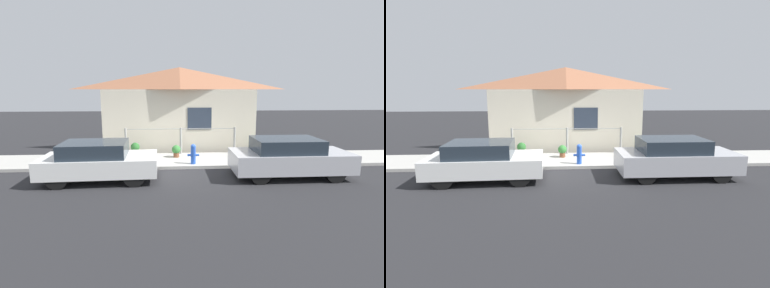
# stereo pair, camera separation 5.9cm
# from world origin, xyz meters

# --- Properties ---
(ground_plane) EXTENTS (60.00, 60.00, 0.00)m
(ground_plane) POSITION_xyz_m (0.00, 0.00, 0.00)
(ground_plane) COLOR #262628
(sidewalk) EXTENTS (24.00, 2.38, 0.12)m
(sidewalk) POSITION_xyz_m (0.00, 1.19, 0.06)
(sidewalk) COLOR #B2AFA8
(sidewalk) RESTS_ON ground_plane
(house) EXTENTS (7.46, 2.23, 3.97)m
(house) POSITION_xyz_m (0.00, 3.81, 3.20)
(house) COLOR beige
(house) RESTS_ON ground_plane
(fence) EXTENTS (4.90, 0.10, 1.16)m
(fence) POSITION_xyz_m (0.00, 2.23, 0.76)
(fence) COLOR #999993
(fence) RESTS_ON sidewalk
(car_left) EXTENTS (3.73, 1.90, 1.28)m
(car_left) POSITION_xyz_m (-2.77, -1.18, 0.66)
(car_left) COLOR white
(car_left) RESTS_ON ground_plane
(car_right) EXTENTS (3.93, 1.75, 1.33)m
(car_right) POSITION_xyz_m (3.55, -1.18, 0.68)
(car_right) COLOR #B7B7BC
(car_right) RESTS_ON ground_plane
(fire_hydrant) EXTENTS (0.45, 0.20, 0.77)m
(fire_hydrant) POSITION_xyz_m (0.41, 0.34, 0.52)
(fire_hydrant) COLOR blue
(fire_hydrant) RESTS_ON sidewalk
(potted_plant_near_hydrant) EXTENTS (0.37, 0.37, 0.52)m
(potted_plant_near_hydrant) POSITION_xyz_m (-0.22, 1.51, 0.41)
(potted_plant_near_hydrant) COLOR brown
(potted_plant_near_hydrant) RESTS_ON sidewalk
(potted_plant_by_fence) EXTENTS (0.39, 0.39, 0.54)m
(potted_plant_by_fence) POSITION_xyz_m (-1.99, 2.10, 0.40)
(potted_plant_by_fence) COLOR slate
(potted_plant_by_fence) RESTS_ON sidewalk
(potted_plant_corner) EXTENTS (0.49, 0.49, 0.58)m
(potted_plant_corner) POSITION_xyz_m (3.40, 1.90, 0.43)
(potted_plant_corner) COLOR brown
(potted_plant_corner) RESTS_ON sidewalk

